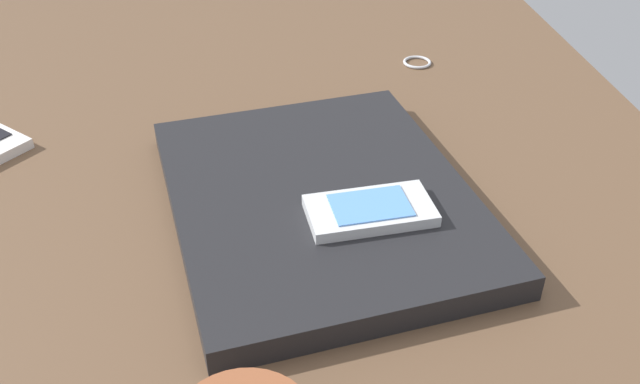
# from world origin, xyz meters

# --- Properties ---
(desk_surface) EXTENTS (1.20, 0.80, 0.03)m
(desk_surface) POSITION_xyz_m (0.00, 0.00, 0.01)
(desk_surface) COLOR brown
(desk_surface) RESTS_ON ground
(laptop_closed) EXTENTS (0.35, 0.30, 0.02)m
(laptop_closed) POSITION_xyz_m (0.08, 0.03, 0.04)
(laptop_closed) COLOR black
(laptop_closed) RESTS_ON desk_surface
(cell_phone_on_laptop) EXTENTS (0.06, 0.11, 0.01)m
(cell_phone_on_laptop) POSITION_xyz_m (0.12, 0.07, 0.06)
(cell_phone_on_laptop) COLOR silver
(cell_phone_on_laptop) RESTS_ON laptop_closed
(key_ring) EXTENTS (0.03, 0.03, 0.00)m
(key_ring) POSITION_xyz_m (-0.20, 0.19, 0.03)
(key_ring) COLOR silver
(key_ring) RESTS_ON desk_surface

